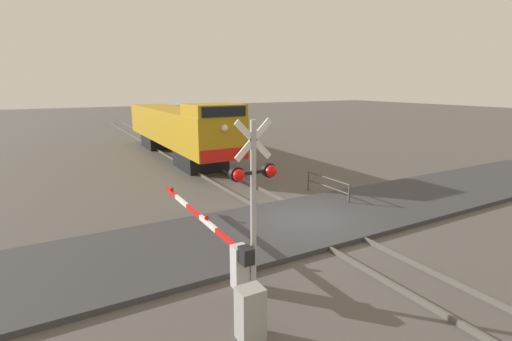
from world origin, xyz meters
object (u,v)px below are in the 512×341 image
Objects in this scene: locomotive at (178,128)px; utility_cabinet at (250,314)px; guard_railing at (327,184)px; crossing_gate at (222,243)px; crossing_signal at (254,187)px.

locomotive is 14.79× the size of utility_cabinet.
crossing_gate is at bearing -151.02° from guard_railing.
utility_cabinet is at bearing -138.57° from guard_railing.
crossing_signal is 3.81× the size of utility_cabinet.
guard_railing is (7.43, 6.55, 0.08)m from utility_cabinet.
locomotive is at bearing 102.29° from guard_railing.
crossing_signal is 2.75m from utility_cabinet.
crossing_signal is at bearing -142.38° from guard_railing.
locomotive reaches higher than crossing_gate.
crossing_gate is at bearing 101.88° from crossing_signal.
guard_railing is (2.74, -12.56, -1.38)m from locomotive.
utility_cabinet is (-0.94, -1.55, -2.06)m from crossing_signal.
crossing_signal is at bearing -78.12° from crossing_gate.
crossing_gate is at bearing -103.83° from locomotive.
locomotive is 19.73m from utility_cabinet.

